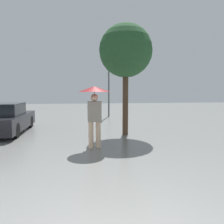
{
  "coord_description": "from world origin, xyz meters",
  "views": [
    {
      "loc": [
        -0.08,
        -1.64,
        1.69
      ],
      "look_at": [
        0.92,
        4.84,
        1.08
      ],
      "focal_mm": 35.0,
      "sensor_mm": 36.0,
      "label": 1
    }
  ],
  "objects_px": {
    "pedestrian": "(94,101)",
    "street_lamp": "(109,67)",
    "tree": "(126,51)",
    "parked_car_farthest": "(3,119)"
  },
  "relations": [
    {
      "from": "pedestrian",
      "to": "tree",
      "type": "xyz_separation_m",
      "value": [
        1.35,
        1.88,
        1.82
      ]
    },
    {
      "from": "street_lamp",
      "to": "parked_car_farthest",
      "type": "bearing_deg",
      "value": -133.98
    },
    {
      "from": "pedestrian",
      "to": "tree",
      "type": "height_order",
      "value": "tree"
    },
    {
      "from": "parked_car_farthest",
      "to": "street_lamp",
      "type": "height_order",
      "value": "street_lamp"
    },
    {
      "from": "pedestrian",
      "to": "tree",
      "type": "bearing_deg",
      "value": 54.34
    },
    {
      "from": "pedestrian",
      "to": "street_lamp",
      "type": "xyz_separation_m",
      "value": [
        1.59,
        8.32,
        1.92
      ]
    },
    {
      "from": "pedestrian",
      "to": "street_lamp",
      "type": "distance_m",
      "value": 8.69
    },
    {
      "from": "street_lamp",
      "to": "pedestrian",
      "type": "bearing_deg",
      "value": -100.8
    },
    {
      "from": "street_lamp",
      "to": "tree",
      "type": "bearing_deg",
      "value": -92.09
    },
    {
      "from": "tree",
      "to": "street_lamp",
      "type": "height_order",
      "value": "street_lamp"
    }
  ]
}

